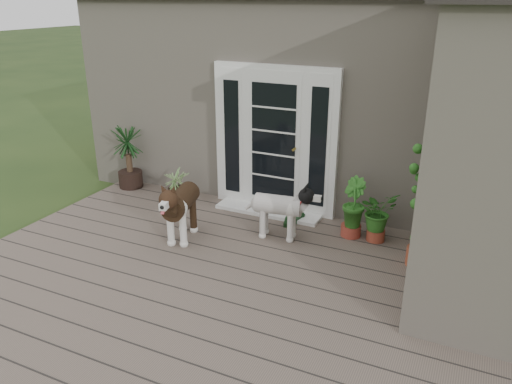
% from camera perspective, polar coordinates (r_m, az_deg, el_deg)
% --- Properties ---
extents(deck, '(6.20, 4.60, 0.12)m').
position_cam_1_polar(deck, '(5.87, -4.79, -10.41)').
color(deck, '#6B5B4C').
rests_on(deck, ground).
extents(house_main, '(7.40, 4.00, 3.10)m').
position_cam_1_polar(house_main, '(9.05, 8.56, 11.10)').
color(house_main, '#665E54').
rests_on(house_main, ground).
extents(door_unit, '(1.90, 0.14, 2.15)m').
position_cam_1_polar(door_unit, '(7.31, 2.13, 5.96)').
color(door_unit, white).
rests_on(door_unit, deck).
extents(door_step, '(1.60, 0.40, 0.05)m').
position_cam_1_polar(door_step, '(7.49, 1.42, -2.17)').
color(door_step, white).
rests_on(door_step, deck).
extents(brindle_dog, '(0.62, 1.02, 0.79)m').
position_cam_1_polar(brindle_dog, '(6.63, -8.49, -2.20)').
color(brindle_dog, '#342112').
rests_on(brindle_dog, deck).
extents(white_dog, '(0.87, 0.46, 0.69)m').
position_cam_1_polar(white_dog, '(6.61, 2.55, -2.49)').
color(white_dog, white).
rests_on(white_dog, deck).
extents(spider_plant, '(0.66, 0.66, 0.57)m').
position_cam_1_polar(spider_plant, '(7.91, -8.93, 0.93)').
color(spider_plant, '#899E61').
rests_on(spider_plant, deck).
extents(yucca, '(0.83, 0.83, 1.09)m').
position_cam_1_polar(yucca, '(8.59, -14.35, 4.00)').
color(yucca, black).
rests_on(yucca, deck).
extents(herb_a, '(0.68, 0.68, 0.62)m').
position_cam_1_polar(herb_a, '(6.74, 13.66, -3.03)').
color(herb_a, '#255F1B').
rests_on(herb_a, deck).
extents(herb_b, '(0.56, 0.56, 0.60)m').
position_cam_1_polar(herb_b, '(6.79, 10.90, -2.63)').
color(herb_b, '#26621C').
rests_on(herb_b, deck).
extents(herb_c, '(0.57, 0.57, 0.63)m').
position_cam_1_polar(herb_c, '(6.87, 19.27, -3.12)').
color(herb_c, '#265217').
rests_on(herb_c, deck).
extents(sapling, '(0.60, 0.60, 1.60)m').
position_cam_1_polar(sapling, '(6.08, 18.83, -1.30)').
color(sapling, '#21621C').
rests_on(sapling, deck).
extents(clog_left, '(0.19, 0.30, 0.08)m').
position_cam_1_polar(clog_left, '(7.12, 3.65, -3.38)').
color(clog_left, black).
rests_on(clog_left, deck).
extents(clog_right, '(0.24, 0.37, 0.10)m').
position_cam_1_polar(clog_right, '(7.21, 4.60, -3.00)').
color(clog_right, '#16381B').
rests_on(clog_right, deck).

